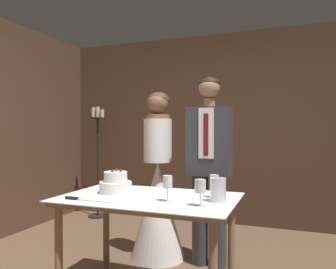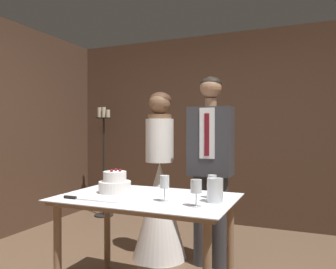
{
  "view_description": "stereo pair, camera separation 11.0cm",
  "coord_description": "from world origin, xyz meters",
  "px_view_note": "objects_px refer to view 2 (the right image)",
  "views": [
    {
      "loc": [
        0.91,
        -2.1,
        1.27
      ],
      "look_at": [
        -0.07,
        0.51,
        1.24
      ],
      "focal_mm": 35.0,
      "sensor_mm": 36.0,
      "label": 1
    },
    {
      "loc": [
        1.02,
        -2.06,
        1.27
      ],
      "look_at": [
        -0.07,
        0.51,
        1.24
      ],
      "focal_mm": 35.0,
      "sensor_mm": 36.0,
      "label": 2
    }
  ],
  "objects_px": {
    "bride": "(160,196)",
    "cake_knife": "(80,199)",
    "wine_glass_near": "(196,188)",
    "candle_stand": "(104,160)",
    "wine_glass_far": "(212,182)",
    "hurricane_candle": "(215,191)",
    "cake_table": "(147,209)",
    "tiered_cake": "(115,183)",
    "groom": "(211,161)",
    "wine_glass_middle": "(165,183)"
  },
  "relations": [
    {
      "from": "cake_table",
      "to": "bride",
      "type": "xyz_separation_m",
      "value": [
        -0.26,
        0.81,
        -0.07
      ]
    },
    {
      "from": "wine_glass_far",
      "to": "cake_table",
      "type": "bearing_deg",
      "value": -163.91
    },
    {
      "from": "wine_glass_near",
      "to": "candle_stand",
      "type": "height_order",
      "value": "candle_stand"
    },
    {
      "from": "wine_glass_middle",
      "to": "bride",
      "type": "height_order",
      "value": "bride"
    },
    {
      "from": "cake_knife",
      "to": "wine_glass_far",
      "type": "relative_size",
      "value": 2.61
    },
    {
      "from": "cake_table",
      "to": "cake_knife",
      "type": "xyz_separation_m",
      "value": [
        -0.39,
        -0.28,
        0.1
      ]
    },
    {
      "from": "candle_stand",
      "to": "cake_knife",
      "type": "bearing_deg",
      "value": -59.7
    },
    {
      "from": "hurricane_candle",
      "to": "groom",
      "type": "relative_size",
      "value": 0.09
    },
    {
      "from": "tiered_cake",
      "to": "candle_stand",
      "type": "xyz_separation_m",
      "value": [
        -1.39,
        1.9,
        -0.01
      ]
    },
    {
      "from": "wine_glass_near",
      "to": "wine_glass_middle",
      "type": "distance_m",
      "value": 0.25
    },
    {
      "from": "bride",
      "to": "cake_knife",
      "type": "bearing_deg",
      "value": -96.49
    },
    {
      "from": "candle_stand",
      "to": "wine_glass_far",
      "type": "bearing_deg",
      "value": -40.2
    },
    {
      "from": "tiered_cake",
      "to": "bride",
      "type": "xyz_separation_m",
      "value": [
        0.05,
        0.76,
        -0.24
      ]
    },
    {
      "from": "cake_table",
      "to": "groom",
      "type": "relative_size",
      "value": 0.73
    },
    {
      "from": "tiered_cake",
      "to": "wine_glass_near",
      "type": "bearing_deg",
      "value": -16.14
    },
    {
      "from": "cake_knife",
      "to": "wine_glass_near",
      "type": "bearing_deg",
      "value": 7.24
    },
    {
      "from": "groom",
      "to": "wine_glass_near",
      "type": "bearing_deg",
      "value": -79.95
    },
    {
      "from": "tiered_cake",
      "to": "candle_stand",
      "type": "bearing_deg",
      "value": 126.08
    },
    {
      "from": "hurricane_candle",
      "to": "groom",
      "type": "bearing_deg",
      "value": 107.45
    },
    {
      "from": "cake_table",
      "to": "cake_knife",
      "type": "distance_m",
      "value": 0.49
    },
    {
      "from": "tiered_cake",
      "to": "groom",
      "type": "distance_m",
      "value": 0.96
    },
    {
      "from": "wine_glass_middle",
      "to": "cake_knife",
      "type": "bearing_deg",
      "value": -162.63
    },
    {
      "from": "hurricane_candle",
      "to": "cake_table",
      "type": "bearing_deg",
      "value": -178.8
    },
    {
      "from": "wine_glass_far",
      "to": "hurricane_candle",
      "type": "distance_m",
      "value": 0.14
    },
    {
      "from": "wine_glass_far",
      "to": "bride",
      "type": "xyz_separation_m",
      "value": [
        -0.72,
        0.68,
        -0.29
      ]
    },
    {
      "from": "wine_glass_near",
      "to": "hurricane_candle",
      "type": "distance_m",
      "value": 0.2
    },
    {
      "from": "cake_table",
      "to": "wine_glass_far",
      "type": "xyz_separation_m",
      "value": [
        0.46,
        0.13,
        0.22
      ]
    },
    {
      "from": "cake_table",
      "to": "wine_glass_far",
      "type": "height_order",
      "value": "wine_glass_far"
    },
    {
      "from": "bride",
      "to": "wine_glass_far",
      "type": "bearing_deg",
      "value": -43.2
    },
    {
      "from": "cake_table",
      "to": "wine_glass_far",
      "type": "distance_m",
      "value": 0.53
    },
    {
      "from": "tiered_cake",
      "to": "groom",
      "type": "xyz_separation_m",
      "value": [
        0.57,
        0.76,
        0.13
      ]
    },
    {
      "from": "bride",
      "to": "candle_stand",
      "type": "xyz_separation_m",
      "value": [
        -1.43,
        1.14,
        0.22
      ]
    },
    {
      "from": "wine_glass_far",
      "to": "groom",
      "type": "bearing_deg",
      "value": 106.32
    },
    {
      "from": "cake_table",
      "to": "candle_stand",
      "type": "bearing_deg",
      "value": 130.91
    },
    {
      "from": "cake_knife",
      "to": "wine_glass_far",
      "type": "height_order",
      "value": "wine_glass_far"
    },
    {
      "from": "bride",
      "to": "cake_table",
      "type": "bearing_deg",
      "value": -72.1
    },
    {
      "from": "wine_glass_middle",
      "to": "cake_table",
      "type": "bearing_deg",
      "value": 151.82
    },
    {
      "from": "tiered_cake",
      "to": "candle_stand",
      "type": "height_order",
      "value": "candle_stand"
    },
    {
      "from": "cake_knife",
      "to": "groom",
      "type": "distance_m",
      "value": 1.29
    },
    {
      "from": "wine_glass_middle",
      "to": "hurricane_candle",
      "type": "bearing_deg",
      "value": 18.94
    },
    {
      "from": "wine_glass_middle",
      "to": "bride",
      "type": "relative_size",
      "value": 0.11
    },
    {
      "from": "tiered_cake",
      "to": "bride",
      "type": "distance_m",
      "value": 0.8
    },
    {
      "from": "tiered_cake",
      "to": "wine_glass_middle",
      "type": "bearing_deg",
      "value": -17.23
    },
    {
      "from": "tiered_cake",
      "to": "hurricane_candle",
      "type": "height_order",
      "value": "tiered_cake"
    },
    {
      "from": "cake_table",
      "to": "bride",
      "type": "relative_size",
      "value": 0.78
    },
    {
      "from": "groom",
      "to": "candle_stand",
      "type": "bearing_deg",
      "value": 149.73
    },
    {
      "from": "cake_table",
      "to": "tiered_cake",
      "type": "xyz_separation_m",
      "value": [
        -0.31,
        0.05,
        0.17
      ]
    },
    {
      "from": "wine_glass_near",
      "to": "wine_glass_far",
      "type": "relative_size",
      "value": 1.03
    },
    {
      "from": "bride",
      "to": "wine_glass_middle",
      "type": "bearing_deg",
      "value": -63.73
    },
    {
      "from": "bride",
      "to": "groom",
      "type": "relative_size",
      "value": 0.93
    }
  ]
}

